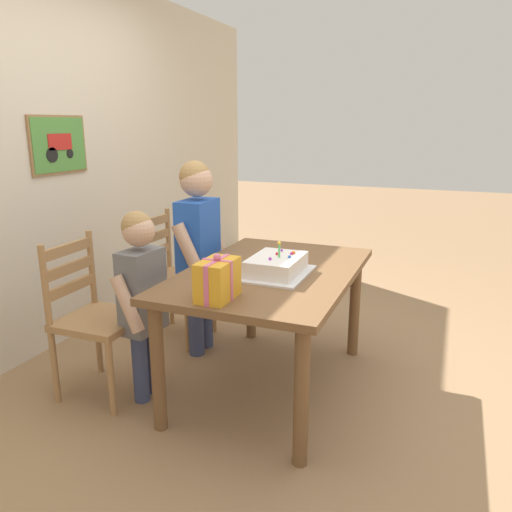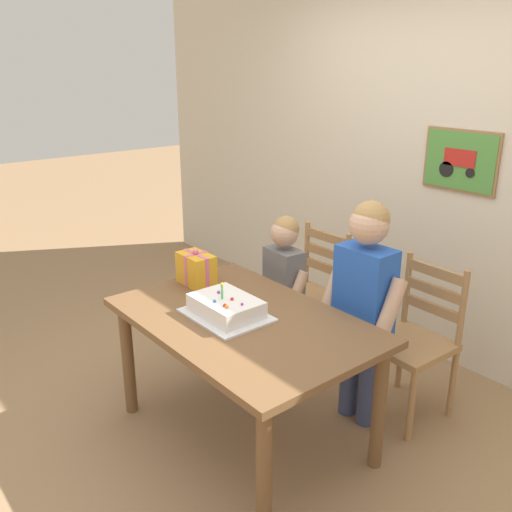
{
  "view_description": "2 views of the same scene",
  "coord_description": "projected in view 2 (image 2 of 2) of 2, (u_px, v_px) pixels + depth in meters",
  "views": [
    {
      "loc": [
        -2.53,
        -0.93,
        1.54
      ],
      "look_at": [
        -0.09,
        0.06,
        0.83
      ],
      "focal_mm": 34.79,
      "sensor_mm": 36.0,
      "label": 1
    },
    {
      "loc": [
        2.05,
        -1.6,
        1.99
      ],
      "look_at": [
        -0.13,
        0.19,
        0.99
      ],
      "focal_mm": 38.85,
      "sensor_mm": 36.0,
      "label": 2
    }
  ],
  "objects": [
    {
      "name": "child_older",
      "position": [
        364.0,
        293.0,
        3.01
      ],
      "size": [
        0.47,
        0.27,
        1.31
      ],
      "color": "#38426B",
      "rests_on": "ground"
    },
    {
      "name": "birthday_cake",
      "position": [
        226.0,
        308.0,
        2.87
      ],
      "size": [
        0.44,
        0.34,
        0.19
      ],
      "color": "silver",
      "rests_on": "dining_table"
    },
    {
      "name": "back_wall",
      "position": [
        440.0,
        171.0,
        3.67
      ],
      "size": [
        6.4,
        0.11,
        2.6
      ],
      "color": "beige",
      "rests_on": "ground"
    },
    {
      "name": "ground_plane",
      "position": [
        244.0,
        435.0,
        3.11
      ],
      "size": [
        20.0,
        20.0,
        0.0
      ],
      "primitive_type": "plane",
      "color": "#997551"
    },
    {
      "name": "chair_right",
      "position": [
        414.0,
        340.0,
        3.2
      ],
      "size": [
        0.43,
        0.43,
        0.92
      ],
      "color": "#A87A4C",
      "rests_on": "ground"
    },
    {
      "name": "chair_left",
      "position": [
        310.0,
        294.0,
        3.82
      ],
      "size": [
        0.43,
        0.43,
        0.92
      ],
      "color": "#A87A4C",
      "rests_on": "ground"
    },
    {
      "name": "child_younger",
      "position": [
        284.0,
        281.0,
        3.53
      ],
      "size": [
        0.4,
        0.24,
        1.09
      ],
      "color": "#38426B",
      "rests_on": "ground"
    },
    {
      "name": "dining_table",
      "position": [
        244.0,
        334.0,
        2.9
      ],
      "size": [
        1.39,
        0.91,
        0.73
      ],
      "color": "brown",
      "rests_on": "ground"
    },
    {
      "name": "gift_box_red_large",
      "position": [
        196.0,
        269.0,
        3.28
      ],
      "size": [
        0.24,
        0.15,
        0.22
      ],
      "color": "gold",
      "rests_on": "dining_table"
    }
  ]
}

